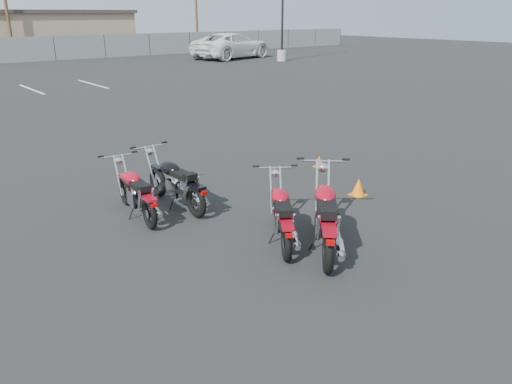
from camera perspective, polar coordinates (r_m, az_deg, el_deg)
ground at (r=7.92m, az=1.59°, el=-5.89°), size 120.00×120.00×0.00m
motorcycle_front_red at (r=9.05m, az=-13.49°, el=-0.14°), size 0.75×1.93×0.95m
motorcycle_second_black at (r=9.37m, az=-9.11°, el=1.02°), size 0.80×2.06×1.01m
motorcycle_third_red at (r=7.85m, az=2.95°, el=-2.62°), size 1.46×1.84×0.98m
motorcycle_rear_red at (r=7.65m, az=8.00°, el=-2.82°), size 1.90×1.99×1.13m
training_cone_near at (r=11.87m, az=7.21°, el=3.48°), size 0.22×0.22×0.27m
training_cone_far at (r=10.12m, az=11.62°, el=0.58°), size 0.29×0.29×0.35m
light_pole_east at (r=39.07m, az=3.02°, el=18.60°), size 0.80×0.70×10.18m
tan_building_east at (r=51.58m, az=-23.16°, el=16.54°), size 14.40×9.40×3.70m
utility_pole_d at (r=53.72m, az=-6.89°, el=20.99°), size 1.80×0.24×9.00m
white_van at (r=41.25m, az=-2.80°, el=17.14°), size 5.16×8.69×3.09m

